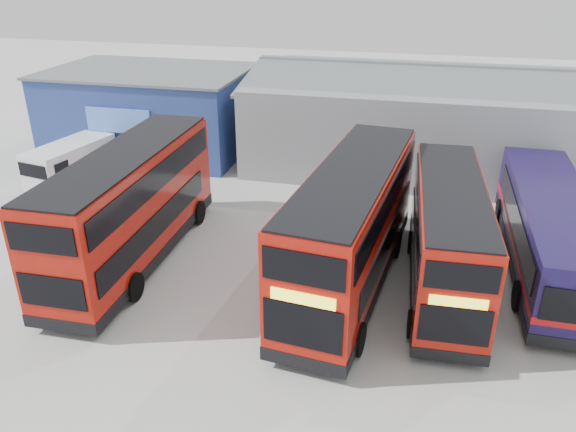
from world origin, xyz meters
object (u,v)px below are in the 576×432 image
at_px(double_decker_right, 447,239).
at_px(panel_van, 71,161).
at_px(single_decker_blue, 548,233).
at_px(double_decker_left, 131,208).
at_px(office_block, 151,110).
at_px(double_decker_centre, 351,230).
at_px(maintenance_shed, 512,124).

relative_size(double_decker_right, panel_van, 1.82).
relative_size(double_decker_right, single_decker_blue, 0.84).
bearing_deg(double_decker_left, single_decker_blue, -169.95).
relative_size(office_block, double_decker_right, 1.23).
bearing_deg(office_block, double_decker_centre, -42.67).
height_order(double_decker_left, double_decker_right, double_decker_left).
bearing_deg(office_block, panel_van, -104.95).
bearing_deg(panel_van, single_decker_blue, 1.87).
relative_size(double_decker_left, double_decker_right, 1.13).
height_order(maintenance_shed, panel_van, maintenance_shed).
xyz_separation_m(double_decker_right, panel_van, (-19.95, 6.19, -0.81)).
relative_size(double_decker_left, single_decker_blue, 0.95).
bearing_deg(single_decker_blue, maintenance_shed, -88.78).
relative_size(office_block, panel_van, 2.24).
bearing_deg(panel_van, maintenance_shed, 30.80).
relative_size(maintenance_shed, single_decker_blue, 2.56).
height_order(double_decker_right, panel_van, double_decker_right).
bearing_deg(office_block, double_decker_right, -35.15).
distance_m(double_decker_right, single_decker_blue, 4.69).
bearing_deg(panel_van, double_decker_right, -6.37).
height_order(office_block, double_decker_right, office_block).
relative_size(double_decker_centre, single_decker_blue, 0.97).
bearing_deg(double_decker_right, double_decker_left, -178.51).
xyz_separation_m(single_decker_blue, panel_van, (-23.95, 3.79, -0.33)).
bearing_deg(double_decker_right, panel_van, 160.36).
xyz_separation_m(double_decker_left, panel_van, (-7.53, 7.03, -1.09)).
bearing_deg(single_decker_blue, office_block, -24.75).
distance_m(double_decker_left, single_decker_blue, 16.76).
height_order(office_block, panel_van, office_block).
height_order(maintenance_shed, single_decker_blue, maintenance_shed).
relative_size(maintenance_shed, double_decker_centre, 2.63).
distance_m(maintenance_shed, double_decker_left, 22.56).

